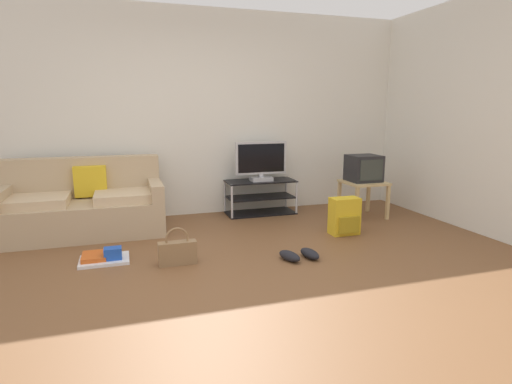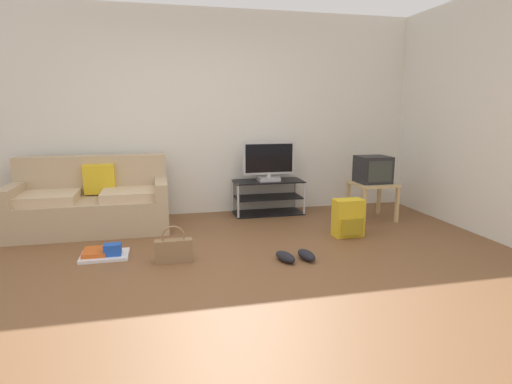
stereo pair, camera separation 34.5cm
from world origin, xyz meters
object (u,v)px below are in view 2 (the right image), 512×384
couch (92,203)px  backpack (348,218)px  side_table (372,189)px  handbag (174,249)px  crt_tv (373,169)px  floor_tray (104,253)px  sneakers_pair (296,256)px  tv_stand (268,197)px  flat_tv (269,162)px

couch → backpack: (2.85, -0.94, -0.11)m
side_table → handbag: bearing=-158.4°
crt_tv → floor_tray: bearing=-166.9°
side_table → crt_tv: bearing=90.0°
floor_tray → sneakers_pair: bearing=-15.8°
tv_stand → flat_tv: size_ratio=1.33×
floor_tray → tv_stand: bearing=33.4°
backpack → flat_tv: bearing=94.0°
couch → crt_tv: 3.51m
handbag → sneakers_pair: handbag is taller
side_table → tv_stand: bearing=155.2°
flat_tv → floor_tray: 2.48m
couch → tv_stand: (2.23, 0.27, -0.09)m
backpack → floor_tray: bearing=158.9°
side_table → sneakers_pair: (-1.45, -1.25, -0.36)m
couch → flat_tv: 2.28m
flat_tv → floor_tray: (-2.00, -1.30, -0.68)m
tv_stand → backpack: 1.36m
floor_tray → handbag: bearing=-23.0°
tv_stand → handbag: size_ratio=2.65×
tv_stand → crt_tv: 1.43m
crt_tv → backpack: crt_tv is taller
backpack → sneakers_pair: bearing=-166.7°
backpack → sneakers_pair: 1.04m
sneakers_pair → floor_tray: 1.86m
couch → crt_tv: size_ratio=4.42×
crt_tv → handbag: size_ratio=1.12×
flat_tv → backpack: (0.62, -1.19, -0.51)m
crt_tv → floor_tray: 3.39m
couch → crt_tv: bearing=-4.7°
backpack → handbag: backpack is taller
backpack → tv_stand: bearing=93.5°
flat_tv → side_table: bearing=-23.9°
backpack → handbag: size_ratio=1.20×
floor_tray → crt_tv: bearing=13.1°
floor_tray → flat_tv: bearing=33.0°
crt_tv → tv_stand: bearing=155.8°
backpack → handbag: bearing=167.8°
flat_tv → sneakers_pair: size_ratio=1.81×
handbag → crt_tv: bearing=21.9°
couch → floor_tray: (0.23, -1.05, -0.28)m
side_table → flat_tv: bearing=156.1°
tv_stand → backpack: size_ratio=2.21×
sneakers_pair → flat_tv: bearing=83.5°
tv_stand → backpack: bearing=-63.1°
handbag → floor_tray: 0.72m
side_table → backpack: size_ratio=1.21×
couch → sneakers_pair: bearing=-37.5°
side_table → backpack: side_table is taller
flat_tv → handbag: (-1.34, -1.58, -0.60)m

